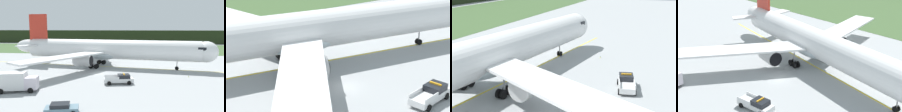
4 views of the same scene
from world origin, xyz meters
TOP-DOWN VIEW (x-y plane):
  - ground at (0.00, 0.00)m, footprint 320.00×320.00m
  - taxiway_centerline_main at (1.60, 8.44)m, footprint 72.87×11.13m
  - airliner at (0.97, 8.53)m, footprint 55.54×47.83m
  - ops_pickup_truck at (5.56, -8.47)m, footprint 5.80×3.11m
  - taxiway_edge_light_west at (-18.76, -1.77)m, footprint 0.12×0.12m

SIDE VIEW (x-z plane):
  - ground at x=0.00m, z-range 0.00..0.00m
  - taxiway_centerline_main at x=1.60m, z-range 0.00..0.01m
  - taxiway_edge_light_west at x=-18.76m, z-range 0.02..0.40m
  - ops_pickup_truck at x=5.56m, z-range -0.07..1.87m
  - airliner at x=0.97m, z-range -2.55..11.82m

